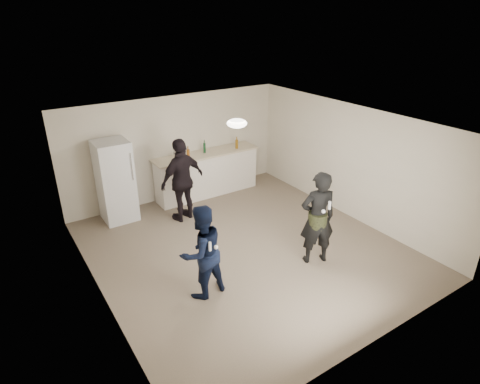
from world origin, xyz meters
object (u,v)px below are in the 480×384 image
man (202,252)px  woman (318,218)px  shaker (176,154)px  spectator (182,180)px  fridge (115,181)px  counter (207,174)px

man → woman: woman is taller
shaker → spectator: 1.04m
man → fridge: bearing=-92.3°
fridge → counter: bearing=1.8°
man → spectator: spectator is taller
fridge → spectator: size_ratio=0.97×
shaker → fridge: bearing=-174.1°
spectator → fridge: bearing=-46.2°
counter → spectator: bearing=-140.8°
fridge → woman: (2.50, -3.63, -0.01)m
counter → man: (-1.97, -3.40, 0.27)m
shaker → spectator: (-0.30, -0.96, -0.25)m
fridge → man: (0.31, -3.33, -0.10)m
spectator → man: bearing=57.8°
man → woman: (2.19, -0.30, 0.09)m
fridge → spectator: (1.21, -0.80, 0.03)m
woman → counter: bearing=-65.7°
shaker → woman: size_ratio=0.10×
man → woman: bearing=164.6°
shaker → spectator: bearing=-107.5°
woman → spectator: 3.10m
shaker → woman: bearing=-75.4°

